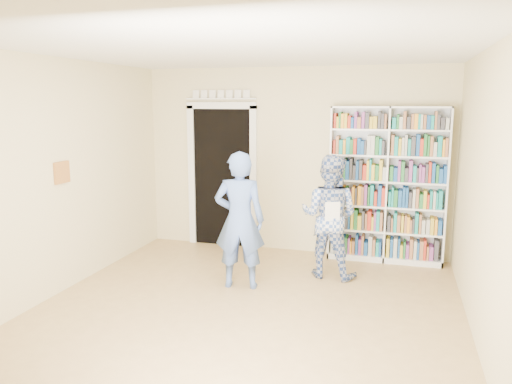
% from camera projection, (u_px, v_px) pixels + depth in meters
% --- Properties ---
extents(floor, '(5.00, 5.00, 0.00)m').
position_uv_depth(floor, '(242.00, 316.00, 5.18)').
color(floor, '#A07D4D').
rests_on(floor, ground).
extents(ceiling, '(5.00, 5.00, 0.00)m').
position_uv_depth(ceiling, '(240.00, 48.00, 4.71)').
color(ceiling, white).
rests_on(ceiling, wall_back).
extents(wall_back, '(4.50, 0.00, 4.50)m').
position_uv_depth(wall_back, '(293.00, 161.00, 7.31)').
color(wall_back, beige).
rests_on(wall_back, floor).
extents(wall_left, '(0.00, 5.00, 5.00)m').
position_uv_depth(wall_left, '(49.00, 179.00, 5.56)').
color(wall_left, beige).
rests_on(wall_left, floor).
extents(wall_right, '(0.00, 5.00, 5.00)m').
position_uv_depth(wall_right, '(487.00, 201.00, 4.33)').
color(wall_right, beige).
rests_on(wall_right, floor).
extents(bookshelf, '(1.56, 0.29, 2.15)m').
position_uv_depth(bookshelf, '(387.00, 185.00, 6.84)').
color(bookshelf, white).
rests_on(bookshelf, floor).
extents(doorway, '(1.10, 0.08, 2.43)m').
position_uv_depth(doorway, '(222.00, 170.00, 7.62)').
color(doorway, black).
rests_on(doorway, floor).
extents(wall_art, '(0.03, 0.25, 0.25)m').
position_uv_depth(wall_art, '(62.00, 172.00, 5.73)').
color(wall_art, maroon).
rests_on(wall_art, wall_left).
extents(man_blue, '(0.66, 0.49, 1.64)m').
position_uv_depth(man_blue, '(240.00, 220.00, 5.89)').
color(man_blue, '#4F6CB0').
rests_on(man_blue, floor).
extents(man_plaid, '(0.85, 0.71, 1.56)m').
position_uv_depth(man_plaid, '(329.00, 216.00, 6.28)').
color(man_plaid, '#32509A').
rests_on(man_plaid, floor).
extents(paper_sheet, '(0.17, 0.08, 0.26)m').
position_uv_depth(paper_sheet, '(332.00, 213.00, 6.02)').
color(paper_sheet, white).
rests_on(paper_sheet, man_plaid).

